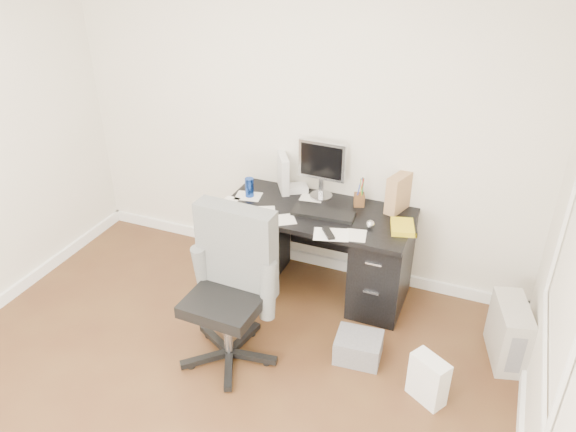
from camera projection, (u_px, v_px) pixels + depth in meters
name	position (u px, v px, depth m)	size (l,w,h in m)	color
ground	(183.00, 421.00, 3.57)	(4.00, 4.00, 0.00)	#472817
room_shell	(161.00, 188.00, 2.77)	(4.02, 4.02, 2.71)	silver
desk	(316.00, 248.00, 4.61)	(1.50, 0.70, 0.75)	black
loose_papers	(291.00, 209.00, 4.46)	(1.10, 0.60, 0.00)	white
lcd_monitor	(322.00, 170.00, 4.52)	(0.39, 0.23, 0.50)	#B6B7BB
keyboard	(323.00, 214.00, 4.37)	(0.49, 0.17, 0.03)	black
computer_mouse	(370.00, 224.00, 4.19)	(0.07, 0.07, 0.07)	#B6B7BB
travel_mug	(249.00, 187.00, 4.61)	(0.07, 0.07, 0.16)	#16399B
white_binder	(283.00, 173.00, 4.68)	(0.12, 0.27, 0.31)	silver
magazine_file	(399.00, 193.00, 4.38)	(0.13, 0.26, 0.30)	#A98252
pen_cup	(360.00, 192.00, 4.46)	(0.10, 0.10, 0.25)	#532C17
yellow_book	(403.00, 227.00, 4.18)	(0.18, 0.23, 0.04)	gold
paper_remote	(331.00, 233.00, 4.12)	(0.26, 0.21, 0.02)	white
office_chair	(225.00, 294.00, 3.79)	(0.65, 0.65, 1.15)	#555755
pc_tower	(509.00, 332.00, 3.97)	(0.20, 0.46, 0.46)	#ACA69C
shopping_bag	(428.00, 379.00, 3.66)	(0.25, 0.18, 0.34)	white
wicker_basket	(241.00, 244.00, 4.99)	(0.45, 0.45, 0.45)	#493016
desk_printer	(358.00, 347.00, 4.03)	(0.32, 0.27, 0.19)	slate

